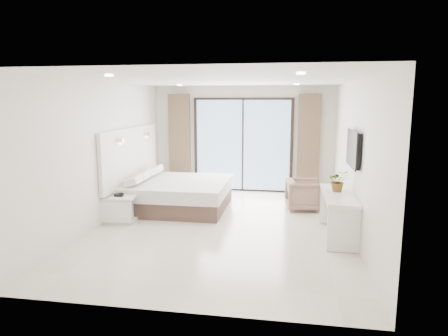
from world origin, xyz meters
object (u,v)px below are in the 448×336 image
at_px(bed, 177,194).
at_px(console_desk, 338,205).
at_px(nightstand, 121,209).
at_px(armchair, 304,193).

relative_size(bed, console_desk, 1.34).
bearing_deg(nightstand, armchair, 18.13).
xyz_separation_m(nightstand, console_desk, (4.06, -0.19, 0.31)).
height_order(nightstand, console_desk, console_desk).
height_order(nightstand, armchair, armchair).
height_order(bed, nightstand, bed).
bearing_deg(console_desk, armchair, 107.17).
relative_size(nightstand, armchair, 0.83).
bearing_deg(nightstand, console_desk, -7.76).
xyz_separation_m(nightstand, armchair, (3.53, 1.51, 0.10)).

